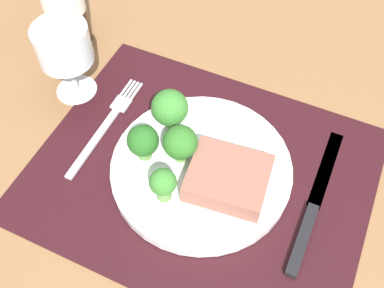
# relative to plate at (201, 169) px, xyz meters

# --- Properties ---
(ground_plane) EXTENTS (1.40, 1.10, 0.03)m
(ground_plane) POSITION_rel_plate_xyz_m (0.00, 0.00, -0.03)
(ground_plane) COLOR brown
(placemat) EXTENTS (0.45, 0.36, 0.00)m
(placemat) POSITION_rel_plate_xyz_m (0.00, 0.00, -0.01)
(placemat) COLOR black
(placemat) RESTS_ON ground_plane
(plate) EXTENTS (0.24, 0.24, 0.02)m
(plate) POSITION_rel_plate_xyz_m (0.00, 0.00, 0.00)
(plate) COLOR white
(plate) RESTS_ON placemat
(steak) EXTENTS (0.11, 0.10, 0.03)m
(steak) POSITION_rel_plate_xyz_m (0.04, -0.01, 0.02)
(steak) COLOR #8C5647
(steak) RESTS_ON plate
(broccoli_center) EXTENTS (0.05, 0.05, 0.06)m
(broccoli_center) POSITION_rel_plate_xyz_m (-0.03, 0.00, 0.04)
(broccoli_center) COLOR #6B994C
(broccoli_center) RESTS_ON plate
(broccoli_back_left) EXTENTS (0.05, 0.05, 0.07)m
(broccoli_back_left) POSITION_rel_plate_xyz_m (-0.07, 0.04, 0.05)
(broccoli_back_left) COLOR #6B994C
(broccoli_back_left) RESTS_ON plate
(broccoli_near_fork) EXTENTS (0.04, 0.04, 0.06)m
(broccoli_near_fork) POSITION_rel_plate_xyz_m (-0.08, -0.02, 0.04)
(broccoli_near_fork) COLOR #5B8942
(broccoli_near_fork) RESTS_ON plate
(broccoli_near_steak) EXTENTS (0.03, 0.03, 0.05)m
(broccoli_near_steak) POSITION_rel_plate_xyz_m (-0.02, -0.06, 0.04)
(broccoli_near_steak) COLOR #5B8942
(broccoli_near_steak) RESTS_ON plate
(fork) EXTENTS (0.02, 0.19, 0.01)m
(fork) POSITION_rel_plate_xyz_m (-0.16, 0.01, -0.01)
(fork) COLOR silver
(fork) RESTS_ON placemat
(knife) EXTENTS (0.02, 0.23, 0.01)m
(knife) POSITION_rel_plate_xyz_m (0.15, 0.01, -0.00)
(knife) COLOR black
(knife) RESTS_ON placemat
(wine_glass) EXTENTS (0.08, 0.08, 0.12)m
(wine_glass) POSITION_rel_plate_xyz_m (-0.24, 0.06, 0.08)
(wine_glass) COLOR silver
(wine_glass) RESTS_ON ground_plane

